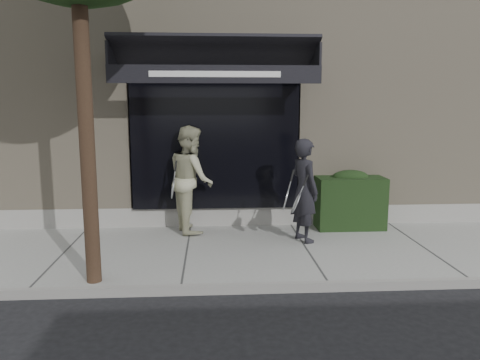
{
  "coord_description": "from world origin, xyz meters",
  "views": [
    {
      "loc": [
        -1.58,
        -7.51,
        2.55
      ],
      "look_at": [
        -1.08,
        0.6,
        1.19
      ],
      "focal_mm": 35.0,
      "sensor_mm": 36.0,
      "label": 1
    }
  ],
  "objects": [
    {
      "name": "curb",
      "position": [
        0.0,
        -1.55,
        0.07
      ],
      "size": [
        20.0,
        0.1,
        0.14
      ],
      "primitive_type": "cube",
      "color": "gray",
      "rests_on": "ground"
    },
    {
      "name": "sidewalk",
      "position": [
        0.0,
        0.0,
        0.06
      ],
      "size": [
        20.0,
        3.0,
        0.12
      ],
      "primitive_type": "cube",
      "color": "gray",
      "rests_on": "ground"
    },
    {
      "name": "pedestrian_front",
      "position": [
        0.04,
        0.42,
        1.02
      ],
      "size": [
        0.81,
        0.9,
        1.81
      ],
      "color": "black",
      "rests_on": "sidewalk"
    },
    {
      "name": "pedestrian_back",
      "position": [
        -1.96,
        1.2,
        1.12
      ],
      "size": [
        0.99,
        1.14,
        2.01
      ],
      "color": "#B6B492",
      "rests_on": "sidewalk"
    },
    {
      "name": "building_facade",
      "position": [
        -0.01,
        4.96,
        2.74
      ],
      "size": [
        14.3,
        8.04,
        5.64
      ],
      "color": "tan",
      "rests_on": "ground"
    },
    {
      "name": "hedge",
      "position": [
        1.1,
        1.25,
        0.66
      ],
      "size": [
        1.3,
        0.7,
        1.14
      ],
      "color": "black",
      "rests_on": "sidewalk"
    },
    {
      "name": "ground",
      "position": [
        0.0,
        0.0,
        0.0
      ],
      "size": [
        80.0,
        80.0,
        0.0
      ],
      "primitive_type": "plane",
      "color": "black",
      "rests_on": "ground"
    }
  ]
}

